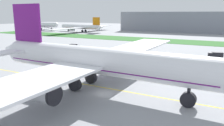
{
  "coord_description": "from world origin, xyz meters",
  "views": [
    {
      "loc": [
        22.38,
        -38.69,
        16.67
      ],
      "look_at": [
        -3.82,
        10.91,
        4.12
      ],
      "focal_mm": 35.74,
      "sensor_mm": 36.0,
      "label": 1
    }
  ],
  "objects_px": {
    "airliner_foreground": "(94,61)",
    "ground_crew_marshaller_front": "(25,84)",
    "parked_airliner_far_left": "(41,25)",
    "service_truck_fuel_bowser": "(216,55)",
    "parked_airliner_far_centre": "(82,27)",
    "service_truck_catering_van": "(74,47)"
  },
  "relations": [
    {
      "from": "airliner_foreground",
      "to": "ground_crew_marshaller_front",
      "type": "xyz_separation_m",
      "value": [
        -14.04,
        -7.07,
        -5.48
      ]
    },
    {
      "from": "ground_crew_marshaller_front",
      "to": "airliner_foreground",
      "type": "bearing_deg",
      "value": 26.73
    },
    {
      "from": "airliner_foreground",
      "to": "parked_airliner_far_left",
      "type": "distance_m",
      "value": 188.67
    },
    {
      "from": "service_truck_fuel_bowser",
      "to": "parked_airliner_far_centre",
      "type": "height_order",
      "value": "parked_airliner_far_centre"
    },
    {
      "from": "service_truck_fuel_bowser",
      "to": "service_truck_catering_van",
      "type": "distance_m",
      "value": 59.54
    },
    {
      "from": "ground_crew_marshaller_front",
      "to": "service_truck_catering_van",
      "type": "height_order",
      "value": "service_truck_catering_van"
    },
    {
      "from": "ground_crew_marshaller_front",
      "to": "parked_airliner_far_centre",
      "type": "relative_size",
      "value": 0.02
    },
    {
      "from": "ground_crew_marshaller_front",
      "to": "parked_airliner_far_centre",
      "type": "bearing_deg",
      "value": 120.73
    },
    {
      "from": "service_truck_fuel_bowser",
      "to": "airliner_foreground",
      "type": "bearing_deg",
      "value": -113.24
    },
    {
      "from": "airliner_foreground",
      "to": "service_truck_catering_van",
      "type": "bearing_deg",
      "value": 131.94
    },
    {
      "from": "airliner_foreground",
      "to": "ground_crew_marshaller_front",
      "type": "relative_size",
      "value": 61.1
    },
    {
      "from": "parked_airliner_far_left",
      "to": "ground_crew_marshaller_front",
      "type": "bearing_deg",
      "value": -45.93
    },
    {
      "from": "airliner_foreground",
      "to": "parked_airliner_far_centre",
      "type": "distance_m",
      "value": 158.93
    },
    {
      "from": "ground_crew_marshaller_front",
      "to": "parked_airliner_far_left",
      "type": "xyz_separation_m",
      "value": [
        -127.56,
        131.76,
        4.38
      ]
    },
    {
      "from": "airliner_foreground",
      "to": "service_truck_fuel_bowser",
      "type": "distance_m",
      "value": 55.28
    },
    {
      "from": "airliner_foreground",
      "to": "service_truck_fuel_bowser",
      "type": "relative_size",
      "value": 17.79
    },
    {
      "from": "parked_airliner_far_left",
      "to": "parked_airliner_far_centre",
      "type": "height_order",
      "value": "parked_airliner_far_left"
    },
    {
      "from": "service_truck_fuel_bowser",
      "to": "parked_airliner_far_centre",
      "type": "xyz_separation_m",
      "value": [
        -116.01,
        77.34,
        3.13
      ]
    },
    {
      "from": "service_truck_catering_van",
      "to": "parked_airliner_far_left",
      "type": "bearing_deg",
      "value": 141.4
    },
    {
      "from": "parked_airliner_far_centre",
      "to": "service_truck_fuel_bowser",
      "type": "bearing_deg",
      "value": -33.69
    },
    {
      "from": "service_truck_catering_van",
      "to": "parked_airliner_far_left",
      "type": "distance_m",
      "value": 133.77
    },
    {
      "from": "service_truck_fuel_bowser",
      "to": "parked_airliner_far_centre",
      "type": "distance_m",
      "value": 139.46
    }
  ]
}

